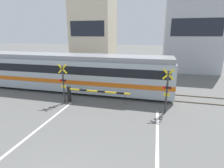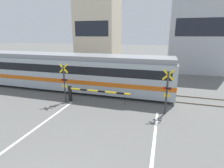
{
  "view_description": "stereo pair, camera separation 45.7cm",
  "coord_description": "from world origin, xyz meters",
  "views": [
    {
      "loc": [
        2.71,
        -2.35,
        4.76
      ],
      "look_at": [
        0.0,
        8.35,
        1.6
      ],
      "focal_mm": 28.0,
      "sensor_mm": 36.0,
      "label": 1
    },
    {
      "loc": [
        3.15,
        -2.23,
        4.76
      ],
      "look_at": [
        0.0,
        8.35,
        1.6
      ],
      "focal_mm": 28.0,
      "sensor_mm": 36.0,
      "label": 2
    }
  ],
  "objects": [
    {
      "name": "commuter_train",
      "position": [
        -4.82,
        11.13,
        1.67
      ],
      "size": [
        17.95,
        2.88,
        3.12
      ],
      "color": "#ADB7C1",
      "rests_on": "ground_plane"
    },
    {
      "name": "building_left_of_street",
      "position": [
        -6.47,
        23.03,
        4.97
      ],
      "size": [
        5.71,
        5.31,
        9.94
      ],
      "color": "beige",
      "rests_on": "ground_plane"
    },
    {
      "name": "crossing_barrier_near",
      "position": [
        -2.01,
        8.53,
        0.77
      ],
      "size": [
        4.57,
        0.2,
        1.14
      ],
      "color": "black",
      "rests_on": "ground_plane"
    },
    {
      "name": "crossing_barrier_far",
      "position": [
        2.01,
        13.77,
        0.77
      ],
      "size": [
        4.57,
        0.2,
        1.14
      ],
      "color": "black",
      "rests_on": "ground_plane"
    },
    {
      "name": "building_right_of_street",
      "position": [
        6.97,
        23.03,
        5.02
      ],
      "size": [
        6.71,
        5.31,
        10.04
      ],
      "color": "#B2B7BC",
      "rests_on": "ground_plane"
    },
    {
      "name": "rail_track_far",
      "position": [
        0.0,
        11.84,
        0.04
      ],
      "size": [
        50.0,
        0.1,
        0.08
      ],
      "color": "#6B6051",
      "rests_on": "ground_plane"
    },
    {
      "name": "pedestrian",
      "position": [
        -0.67,
        15.69,
        0.88
      ],
      "size": [
        0.38,
        0.22,
        1.55
      ],
      "color": "brown",
      "rests_on": "ground_plane"
    },
    {
      "name": "rail_track_near",
      "position": [
        0.0,
        10.41,
        0.04
      ],
      "size": [
        50.0,
        0.1,
        0.08
      ],
      "color": "#6B6051",
      "rests_on": "ground_plane"
    },
    {
      "name": "crossing_signal_right",
      "position": [
        3.47,
        8.2,
        1.55
      ],
      "size": [
        0.68,
        0.15,
        2.82
      ],
      "color": "#333333",
      "rests_on": "ground_plane"
    },
    {
      "name": "crossing_signal_left",
      "position": [
        -3.47,
        8.2,
        1.55
      ],
      "size": [
        0.68,
        0.15,
        2.82
      ],
      "color": "#333333",
      "rests_on": "ground_plane"
    }
  ]
}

